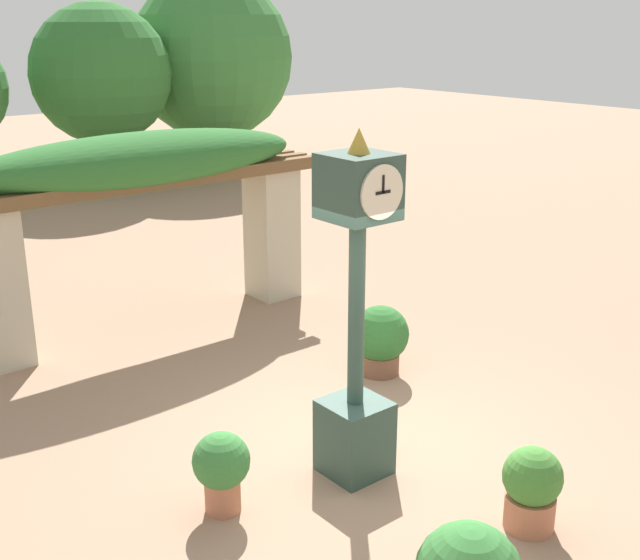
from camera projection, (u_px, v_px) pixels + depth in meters
name	position (u px, v px, depth m)	size (l,w,h in m)	color
ground_plane	(364.00, 451.00, 7.77)	(60.00, 60.00, 0.00)	#9E7A60
pedestal_clock	(356.00, 326.00, 6.98)	(0.55, 0.60, 3.15)	#2D473D
pergola	(144.00, 187.00, 10.32)	(5.24, 1.21, 2.62)	#BCB299
potted_plant_near_right	(532.00, 487.00, 6.49)	(0.49, 0.49, 0.72)	#B26B4C
potted_plant_far_left	(222.00, 467.00, 6.71)	(0.49, 0.49, 0.72)	#B26B4C
potted_plant_far_right	(380.00, 338.00, 9.33)	(0.67, 0.67, 0.83)	brown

